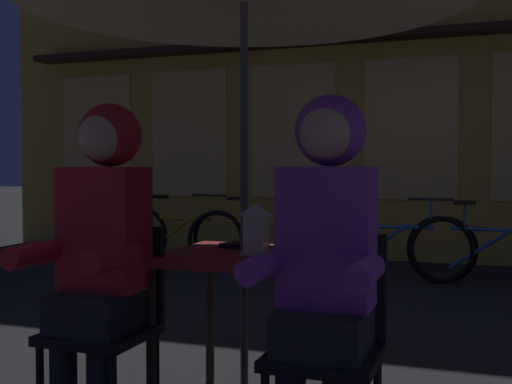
{
  "coord_description": "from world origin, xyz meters",
  "views": [
    {
      "loc": [
        1.02,
        -2.68,
        1.12
      ],
      "look_at": [
        0.0,
        0.16,
        1.01
      ],
      "focal_mm": 44.35,
      "sensor_mm": 36.0,
      "label": 1
    }
  ],
  "objects_px": {
    "bicycle_second": "(262,239)",
    "cafe_table": "(244,274)",
    "person_left_hooded": "(101,234)",
    "lantern": "(256,228)",
    "chair_left": "(109,316)",
    "person_right_hooded": "(325,244)",
    "chair_right": "(328,336)",
    "bicycle_fourth": "(495,251)",
    "book": "(244,246)",
    "bicycle_third": "(390,247)",
    "bicycle_nearest": "(180,236)"
  },
  "relations": [
    {
      "from": "chair_left",
      "to": "person_left_hooded",
      "type": "relative_size",
      "value": 0.62
    },
    {
      "from": "bicycle_second",
      "to": "cafe_table",
      "type": "bearing_deg",
      "value": -71.91
    },
    {
      "from": "chair_left",
      "to": "chair_right",
      "type": "xyz_separation_m",
      "value": [
        0.96,
        0.0,
        0.0
      ]
    },
    {
      "from": "lantern",
      "to": "bicycle_second",
      "type": "height_order",
      "value": "lantern"
    },
    {
      "from": "chair_right",
      "to": "bicycle_fourth",
      "type": "xyz_separation_m",
      "value": [
        0.66,
        4.06,
        -0.14
      ]
    },
    {
      "from": "chair_left",
      "to": "person_left_hooded",
      "type": "bearing_deg",
      "value": -90.0
    },
    {
      "from": "book",
      "to": "bicycle_fourth",
      "type": "bearing_deg",
      "value": 88.1
    },
    {
      "from": "person_left_hooded",
      "to": "bicycle_fourth",
      "type": "xyz_separation_m",
      "value": [
        1.62,
        4.11,
        -0.5
      ]
    },
    {
      "from": "cafe_table",
      "to": "bicycle_fourth",
      "type": "relative_size",
      "value": 0.44
    },
    {
      "from": "book",
      "to": "bicycle_second",
      "type": "bearing_deg",
      "value": 124.69
    },
    {
      "from": "lantern",
      "to": "chair_right",
      "type": "relative_size",
      "value": 0.27
    },
    {
      "from": "person_left_hooded",
      "to": "person_right_hooded",
      "type": "relative_size",
      "value": 1.0
    },
    {
      "from": "person_left_hooded",
      "to": "bicycle_second",
      "type": "bearing_deg",
      "value": 100.3
    },
    {
      "from": "chair_left",
      "to": "bicycle_fourth",
      "type": "relative_size",
      "value": 0.52
    },
    {
      "from": "bicycle_second",
      "to": "bicycle_third",
      "type": "relative_size",
      "value": 0.99
    },
    {
      "from": "chair_left",
      "to": "person_right_hooded",
      "type": "xyz_separation_m",
      "value": [
        0.96,
        -0.06,
        0.36
      ]
    },
    {
      "from": "cafe_table",
      "to": "book",
      "type": "distance_m",
      "value": 0.19
    },
    {
      "from": "person_right_hooded",
      "to": "bicycle_nearest",
      "type": "bearing_deg",
      "value": 122.64
    },
    {
      "from": "person_right_hooded",
      "to": "bicycle_fourth",
      "type": "distance_m",
      "value": 4.2
    },
    {
      "from": "lantern",
      "to": "person_right_hooded",
      "type": "bearing_deg",
      "value": -42.29
    },
    {
      "from": "chair_right",
      "to": "bicycle_fourth",
      "type": "relative_size",
      "value": 0.52
    },
    {
      "from": "lantern",
      "to": "bicycle_third",
      "type": "relative_size",
      "value": 0.14
    },
    {
      "from": "bicycle_third",
      "to": "book",
      "type": "height_order",
      "value": "bicycle_third"
    },
    {
      "from": "chair_left",
      "to": "person_right_hooded",
      "type": "height_order",
      "value": "person_right_hooded"
    },
    {
      "from": "bicycle_nearest",
      "to": "bicycle_second",
      "type": "height_order",
      "value": "same"
    },
    {
      "from": "cafe_table",
      "to": "bicycle_second",
      "type": "height_order",
      "value": "bicycle_second"
    },
    {
      "from": "chair_left",
      "to": "bicycle_nearest",
      "type": "bearing_deg",
      "value": 112.93
    },
    {
      "from": "chair_left",
      "to": "bicycle_nearest",
      "type": "distance_m",
      "value": 4.62
    },
    {
      "from": "cafe_table",
      "to": "person_left_hooded",
      "type": "relative_size",
      "value": 0.53
    },
    {
      "from": "chair_right",
      "to": "bicycle_fourth",
      "type": "distance_m",
      "value": 4.11
    },
    {
      "from": "person_left_hooded",
      "to": "person_right_hooded",
      "type": "xyz_separation_m",
      "value": [
        0.96,
        0.0,
        0.0
      ]
    },
    {
      "from": "cafe_table",
      "to": "bicycle_second",
      "type": "distance_m",
      "value": 4.05
    },
    {
      "from": "bicycle_fourth",
      "to": "lantern",
      "type": "bearing_deg",
      "value": -105.8
    },
    {
      "from": "bicycle_third",
      "to": "book",
      "type": "distance_m",
      "value": 3.54
    },
    {
      "from": "person_left_hooded",
      "to": "book",
      "type": "xyz_separation_m",
      "value": [
        0.43,
        0.57,
        -0.09
      ]
    },
    {
      "from": "lantern",
      "to": "bicycle_third",
      "type": "distance_m",
      "value": 3.75
    },
    {
      "from": "person_right_hooded",
      "to": "chair_right",
      "type": "bearing_deg",
      "value": 90.0
    },
    {
      "from": "bicycle_second",
      "to": "bicycle_third",
      "type": "height_order",
      "value": "same"
    },
    {
      "from": "person_left_hooded",
      "to": "chair_left",
      "type": "bearing_deg",
      "value": 90.0
    },
    {
      "from": "person_left_hooded",
      "to": "book",
      "type": "bearing_deg",
      "value": 53.16
    },
    {
      "from": "lantern",
      "to": "person_right_hooded",
      "type": "xyz_separation_m",
      "value": [
        0.4,
        -0.37,
        -0.01
      ]
    },
    {
      "from": "cafe_table",
      "to": "person_right_hooded",
      "type": "relative_size",
      "value": 0.53
    },
    {
      "from": "lantern",
      "to": "bicycle_third",
      "type": "bearing_deg",
      "value": 88.75
    },
    {
      "from": "lantern",
      "to": "chair_left",
      "type": "relative_size",
      "value": 0.27
    },
    {
      "from": "chair_right",
      "to": "bicycle_second",
      "type": "height_order",
      "value": "chair_right"
    },
    {
      "from": "chair_right",
      "to": "person_left_hooded",
      "type": "bearing_deg",
      "value": -176.61
    },
    {
      "from": "person_right_hooded",
      "to": "bicycle_second",
      "type": "relative_size",
      "value": 0.85
    },
    {
      "from": "chair_left",
      "to": "cafe_table",
      "type": "bearing_deg",
      "value": 37.55
    },
    {
      "from": "bicycle_fourth",
      "to": "chair_left",
      "type": "bearing_deg",
      "value": -111.76
    },
    {
      "from": "bicycle_second",
      "to": "bicycle_third",
      "type": "xyz_separation_m",
      "value": [
        1.41,
        -0.19,
        0.0
      ]
    }
  ]
}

